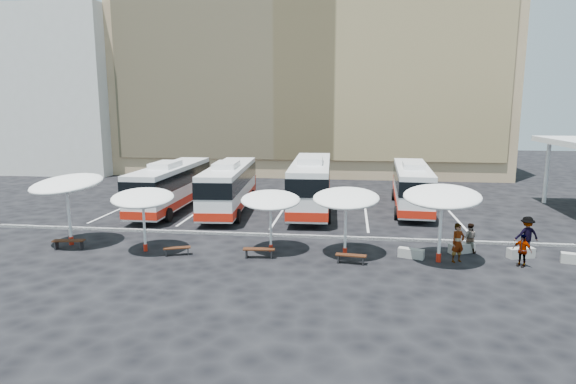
# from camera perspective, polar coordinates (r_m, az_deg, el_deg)

# --- Properties ---
(ground) EXTENTS (120.00, 120.00, 0.00)m
(ground) POSITION_cam_1_polar(r_m,az_deg,el_deg) (27.82, -2.86, -5.51)
(ground) COLOR black
(ground) RESTS_ON ground
(sandstone_building) EXTENTS (42.00, 18.25, 29.60)m
(sandstone_building) POSITION_cam_1_polar(r_m,az_deg,el_deg) (58.63, 2.80, 15.18)
(sandstone_building) COLOR tan
(sandstone_building) RESTS_ON ground
(apartment_block) EXTENTS (14.00, 14.00, 18.00)m
(apartment_block) POSITION_cam_1_polar(r_m,az_deg,el_deg) (63.51, -24.12, 10.66)
(apartment_block) COLOR silver
(apartment_block) RESTS_ON ground
(curb_divider) EXTENTS (34.00, 0.25, 0.15)m
(curb_divider) POSITION_cam_1_polar(r_m,az_deg,el_deg) (28.27, -2.68, -5.09)
(curb_divider) COLOR black
(curb_divider) RESTS_ON ground
(bay_lines) EXTENTS (24.15, 12.00, 0.01)m
(bay_lines) POSITION_cam_1_polar(r_m,az_deg,el_deg) (35.49, -0.55, -2.03)
(bay_lines) COLOR white
(bay_lines) RESTS_ON ground
(bus_0) EXTENTS (2.70, 11.41, 3.62)m
(bus_0) POSITION_cam_1_polar(r_m,az_deg,el_deg) (36.07, -13.66, 0.86)
(bus_0) COLOR white
(bus_0) RESTS_ON ground
(bus_1) EXTENTS (3.30, 11.66, 3.65)m
(bus_1) POSITION_cam_1_polar(r_m,az_deg,el_deg) (34.95, -6.98, 0.81)
(bus_1) COLOR white
(bus_1) RESTS_ON ground
(bus_2) EXTENTS (3.29, 12.64, 3.98)m
(bus_2) POSITION_cam_1_polar(r_m,az_deg,el_deg) (34.97, 2.76, 1.16)
(bus_2) COLOR white
(bus_2) RESTS_ON ground
(bus_3) EXTENTS (3.04, 11.24, 3.53)m
(bus_3) POSITION_cam_1_polar(r_m,az_deg,el_deg) (36.40, 14.46, 0.83)
(bus_3) COLOR white
(bus_3) RESTS_ON ground
(sunshade_0) EXTENTS (5.00, 5.02, 3.96)m
(sunshade_0) POSITION_cam_1_polar(r_m,az_deg,el_deg) (28.43, -24.76, 0.84)
(sunshade_0) COLOR white
(sunshade_0) RESTS_ON ground
(sunshade_1) EXTENTS (3.99, 4.02, 3.33)m
(sunshade_1) POSITION_cam_1_polar(r_m,az_deg,el_deg) (25.86, -16.83, -0.70)
(sunshade_1) COLOR white
(sunshade_1) RESTS_ON ground
(sunshade_2) EXTENTS (3.53, 3.56, 3.22)m
(sunshade_2) POSITION_cam_1_polar(r_m,az_deg,el_deg) (24.73, -2.08, -0.97)
(sunshade_2) COLOR white
(sunshade_2) RESTS_ON ground
(sunshade_3) EXTENTS (3.69, 3.73, 3.49)m
(sunshade_3) POSITION_cam_1_polar(r_m,az_deg,el_deg) (24.18, 6.89, -0.75)
(sunshade_3) COLOR white
(sunshade_3) RESTS_ON ground
(sunshade_4) EXTENTS (4.36, 4.40, 3.82)m
(sunshade_4) POSITION_cam_1_polar(r_m,az_deg,el_deg) (24.08, 17.79, -0.53)
(sunshade_4) COLOR white
(sunshade_4) RESTS_ON ground
(wood_bench_0) EXTENTS (1.69, 0.68, 0.50)m
(wood_bench_0) POSITION_cam_1_polar(r_m,az_deg,el_deg) (28.18, -24.55, -5.42)
(wood_bench_0) COLOR black
(wood_bench_0) RESTS_ON ground
(wood_bench_1) EXTENTS (1.40, 0.81, 0.42)m
(wood_bench_1) POSITION_cam_1_polar(r_m,az_deg,el_deg) (25.29, -13.02, -6.62)
(wood_bench_1) COLOR black
(wood_bench_1) RESTS_ON ground
(wood_bench_2) EXTENTS (1.62, 0.56, 0.49)m
(wood_bench_2) POSITION_cam_1_polar(r_m,az_deg,el_deg) (24.27, -3.46, -6.96)
(wood_bench_2) COLOR black
(wood_bench_2) RESTS_ON ground
(wood_bench_3) EXTENTS (1.51, 0.55, 0.45)m
(wood_bench_3) POSITION_cam_1_polar(r_m,az_deg,el_deg) (23.57, 7.47, -7.62)
(wood_bench_3) COLOR black
(wood_bench_3) RESTS_ON ground
(conc_bench_0) EXTENTS (1.33, 0.82, 0.47)m
(conc_bench_0) POSITION_cam_1_polar(r_m,az_deg,el_deg) (25.05, 14.38, -7.05)
(conc_bench_0) COLOR gray
(conc_bench_0) RESTS_ON ground
(conc_bench_1) EXTENTS (1.40, 0.94, 0.50)m
(conc_bench_1) POSITION_cam_1_polar(r_m,az_deg,el_deg) (26.61, 19.87, -6.29)
(conc_bench_1) COLOR gray
(conc_bench_1) RESTS_ON ground
(conc_bench_2) EXTENTS (1.41, 0.85, 0.50)m
(conc_bench_2) POSITION_cam_1_polar(r_m,az_deg,el_deg) (26.96, 25.88, -6.50)
(conc_bench_2) COLOR gray
(conc_bench_2) RESTS_ON ground
(conc_bench_3) EXTENTS (1.37, 0.80, 0.49)m
(conc_bench_3) POSITION_cam_1_polar(r_m,az_deg,el_deg) (27.23, 30.95, -6.80)
(conc_bench_3) COLOR gray
(conc_bench_3) RESTS_ON ground
(passenger_0) EXTENTS (0.84, 0.73, 1.93)m
(passenger_0) POSITION_cam_1_polar(r_m,az_deg,el_deg) (24.89, 19.48, -5.69)
(passenger_0) COLOR black
(passenger_0) RESTS_ON ground
(passenger_1) EXTENTS (0.88, 0.75, 1.55)m
(passenger_1) POSITION_cam_1_polar(r_m,az_deg,el_deg) (26.71, 20.71, -5.11)
(passenger_1) COLOR black
(passenger_1) RESTS_ON ground
(passenger_2) EXTENTS (0.92, 0.92, 1.57)m
(passenger_2) POSITION_cam_1_polar(r_m,az_deg,el_deg) (25.41, 26.01, -6.24)
(passenger_2) COLOR black
(passenger_2) RESTS_ON ground
(passenger_3) EXTENTS (1.35, 0.93, 1.93)m
(passenger_3) POSITION_cam_1_polar(r_m,az_deg,el_deg) (27.79, 26.43, -4.55)
(passenger_3) COLOR black
(passenger_3) RESTS_ON ground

